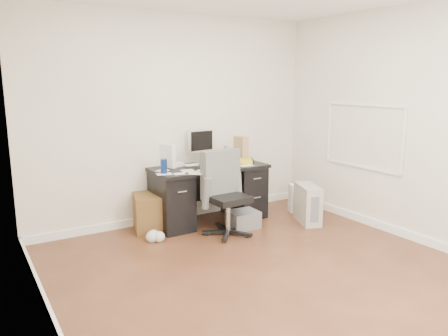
{
  "coord_description": "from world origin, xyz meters",
  "views": [
    {
      "loc": [
        -2.45,
        -3.22,
        1.87
      ],
      "look_at": [
        0.25,
        1.2,
        0.81
      ],
      "focal_mm": 35.0,
      "sensor_mm": 36.0,
      "label": 1
    }
  ],
  "objects_px": {
    "lcd_monitor": "(201,146)",
    "desk": "(209,192)",
    "keyboard": "(216,167)",
    "pc_tower": "(308,204)",
    "wicker_basket": "(153,212)",
    "office_chair": "(228,194)"
  },
  "relations": [
    {
      "from": "lcd_monitor",
      "to": "keyboard",
      "type": "xyz_separation_m",
      "value": [
        0.0,
        -0.37,
        -0.22
      ]
    },
    {
      "from": "lcd_monitor",
      "to": "office_chair",
      "type": "height_order",
      "value": "lcd_monitor"
    },
    {
      "from": "desk",
      "to": "wicker_basket",
      "type": "distance_m",
      "value": 0.79
    },
    {
      "from": "pc_tower",
      "to": "wicker_basket",
      "type": "bearing_deg",
      "value": 178.55
    },
    {
      "from": "lcd_monitor",
      "to": "pc_tower",
      "type": "distance_m",
      "value": 1.61
    },
    {
      "from": "keyboard",
      "to": "wicker_basket",
      "type": "distance_m",
      "value": 0.97
    },
    {
      "from": "lcd_monitor",
      "to": "wicker_basket",
      "type": "xyz_separation_m",
      "value": [
        -0.77,
        -0.14,
        -0.76
      ]
    },
    {
      "from": "desk",
      "to": "office_chair",
      "type": "distance_m",
      "value": 0.58
    },
    {
      "from": "pc_tower",
      "to": "keyboard",
      "type": "bearing_deg",
      "value": 174.19
    },
    {
      "from": "lcd_monitor",
      "to": "desk",
      "type": "bearing_deg",
      "value": -92.42
    },
    {
      "from": "pc_tower",
      "to": "wicker_basket",
      "type": "distance_m",
      "value": 2.01
    },
    {
      "from": "keyboard",
      "to": "pc_tower",
      "type": "height_order",
      "value": "keyboard"
    },
    {
      "from": "office_chair",
      "to": "pc_tower",
      "type": "distance_m",
      "value": 1.18
    },
    {
      "from": "desk",
      "to": "lcd_monitor",
      "type": "relative_size",
      "value": 3.18
    },
    {
      "from": "pc_tower",
      "to": "wicker_basket",
      "type": "xyz_separation_m",
      "value": [
        -1.85,
        0.79,
        -0.02
      ]
    },
    {
      "from": "lcd_monitor",
      "to": "pc_tower",
      "type": "bearing_deg",
      "value": -43.74
    },
    {
      "from": "keyboard",
      "to": "office_chair",
      "type": "xyz_separation_m",
      "value": [
        -0.06,
        -0.41,
        -0.25
      ]
    },
    {
      "from": "pc_tower",
      "to": "wicker_basket",
      "type": "height_order",
      "value": "pc_tower"
    },
    {
      "from": "office_chair",
      "to": "wicker_basket",
      "type": "relative_size",
      "value": 2.23
    },
    {
      "from": "lcd_monitor",
      "to": "pc_tower",
      "type": "height_order",
      "value": "lcd_monitor"
    },
    {
      "from": "office_chair",
      "to": "pc_tower",
      "type": "height_order",
      "value": "office_chair"
    },
    {
      "from": "lcd_monitor",
      "to": "office_chair",
      "type": "bearing_deg",
      "value": -97.24
    }
  ]
}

